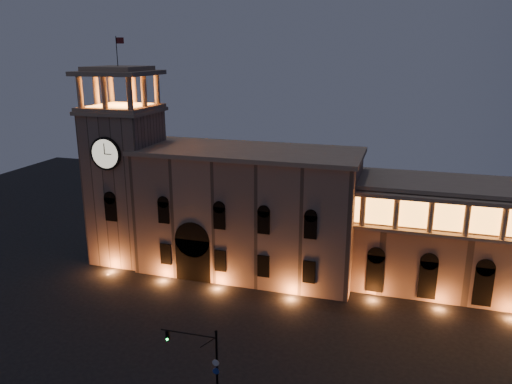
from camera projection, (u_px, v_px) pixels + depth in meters
ground at (202, 356)px, 51.61m from camera, size 160.00×160.00×0.00m
government_building at (247, 211)px, 69.97m from camera, size 30.80×12.80×17.60m
clock_tower at (126, 178)px, 73.19m from camera, size 9.80×9.80×32.40m
colonnade_wing at (510, 242)px, 62.73m from camera, size 40.60×11.50×14.50m
traffic_light at (207, 364)px, 43.79m from camera, size 5.48×0.61×7.51m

